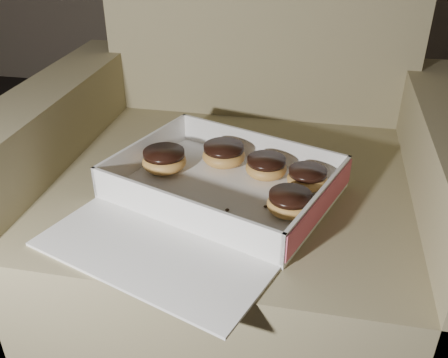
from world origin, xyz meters
TOP-DOWN VIEW (x-y plane):
  - armchair at (0.42, 0.81)m, footprint 0.89×0.75m
  - bakery_box at (0.41, 0.63)m, footprint 0.49×0.53m
  - donut_a at (0.56, 0.70)m, footprint 0.07×0.07m
  - donut_b at (0.49, 0.73)m, footprint 0.08×0.08m
  - donut_c at (0.54, 0.61)m, footprint 0.08×0.08m
  - donut_d at (0.40, 0.76)m, footprint 0.08×0.08m
  - donut_e at (0.29, 0.71)m, footprint 0.08×0.08m
  - crumb_a at (0.23, 0.63)m, footprint 0.01×0.01m
  - crumb_b at (0.50, 0.62)m, footprint 0.01×0.01m
  - crumb_c at (0.52, 0.62)m, footprint 0.01×0.01m
  - crumb_d at (0.44, 0.60)m, footprint 0.01×0.01m

SIDE VIEW (x-z plane):
  - armchair at x=0.42m, z-range -0.17..0.75m
  - crumb_a at x=0.23m, z-range 0.42..0.43m
  - crumb_b at x=0.50m, z-range 0.42..0.43m
  - crumb_c at x=0.52m, z-range 0.42..0.43m
  - crumb_d at x=0.44m, z-range 0.42..0.43m
  - bakery_box at x=0.41m, z-range 0.39..0.46m
  - donut_a at x=0.56m, z-range 0.42..0.46m
  - donut_c at x=0.54m, z-range 0.42..0.46m
  - donut_b at x=0.49m, z-range 0.42..0.46m
  - donut_d at x=0.40m, z-range 0.42..0.47m
  - donut_e at x=0.29m, z-range 0.42..0.47m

